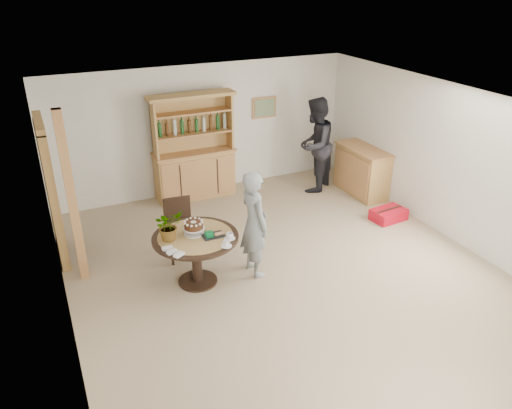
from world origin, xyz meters
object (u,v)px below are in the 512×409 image
object	(u,v)px
hutch	(194,163)
red_suitcase	(389,214)
dining_chair	(179,224)
sideboard	(362,171)
adult_person	(315,145)
dining_table	(196,245)
teen_boy	(254,224)

from	to	relation	value
hutch	red_suitcase	xyz separation A→B (m)	(2.80, -2.44, -0.59)
hutch	dining_chair	bearing A→B (deg)	-114.58
sideboard	adult_person	bearing A→B (deg)	143.90
adult_person	red_suitcase	bearing A→B (deg)	69.70
dining_table	teen_boy	bearing A→B (deg)	-6.71
dining_table	dining_chair	size ratio (longest dim) A/B	1.27
dining_chair	adult_person	distance (m)	3.50
sideboard	red_suitcase	bearing A→B (deg)	-101.34
dining_chair	teen_boy	size ratio (longest dim) A/B	0.59
adult_person	dining_table	bearing A→B (deg)	-2.79
sideboard	dining_table	distance (m)	4.30
adult_person	dining_chair	bearing A→B (deg)	-14.08
dining_table	red_suitcase	xyz separation A→B (m)	(3.74, 0.43, -0.50)
dining_table	dining_chair	xyz separation A→B (m)	(0.01, 0.83, -0.07)
hutch	dining_table	bearing A→B (deg)	-108.16
sideboard	dining_table	size ratio (longest dim) A/B	1.05
dining_table	dining_chair	distance (m)	0.83
hutch	sideboard	distance (m)	3.29
hutch	dining_table	size ratio (longest dim) A/B	1.70
adult_person	teen_boy	bearing A→B (deg)	7.02
adult_person	hutch	bearing A→B (deg)	-53.70
dining_chair	red_suitcase	size ratio (longest dim) A/B	1.48
red_suitcase	dining_chair	bearing A→B (deg)	167.94
red_suitcase	dining_table	bearing A→B (deg)	-179.39
sideboard	dining_table	xyz separation A→B (m)	(-3.98, -1.62, 0.13)
hutch	dining_table	xyz separation A→B (m)	(-0.94, -2.87, -0.08)
teen_boy	sideboard	bearing A→B (deg)	-64.02
hutch	red_suitcase	world-z (taller)	hutch
dining_table	teen_boy	world-z (taller)	teen_boy
dining_chair	red_suitcase	bearing A→B (deg)	-0.34
hutch	dining_table	distance (m)	3.02
hutch	red_suitcase	bearing A→B (deg)	-41.05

